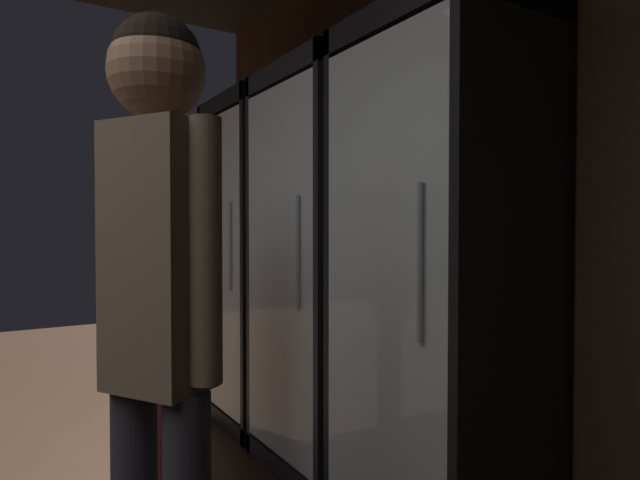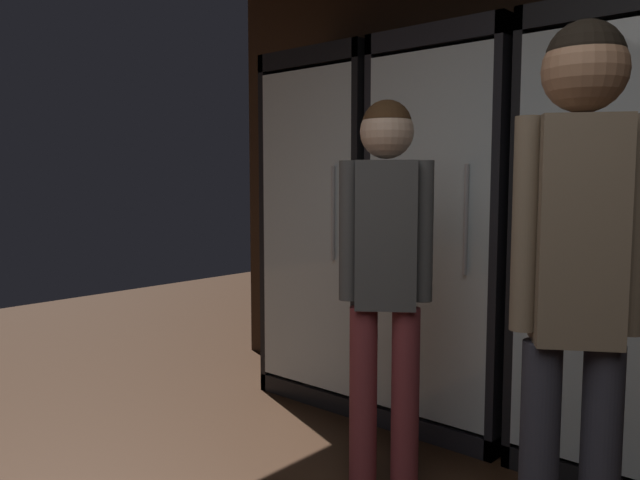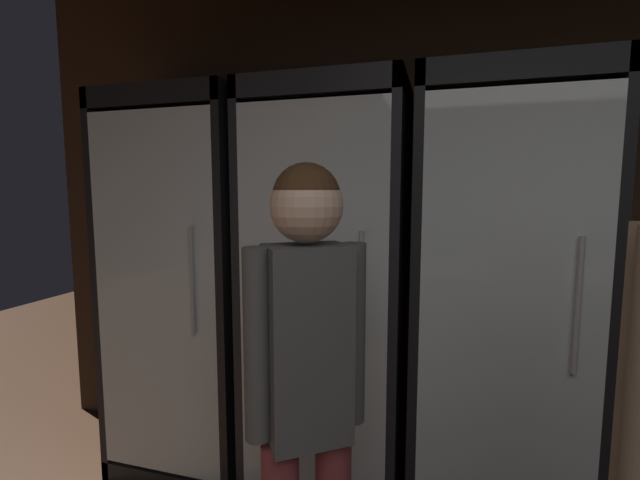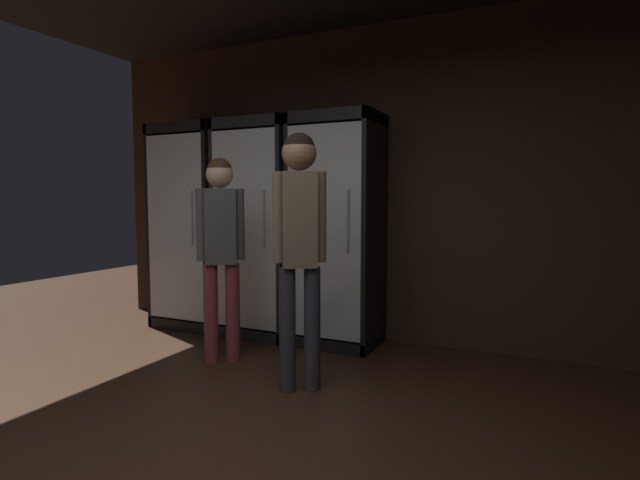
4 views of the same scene
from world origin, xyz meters
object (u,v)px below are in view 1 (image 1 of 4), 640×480
(cooler_left, at_px, (334,273))
(shopper_far, at_px, (159,290))
(cooler_center, at_px, (446,288))
(shopper_near, at_px, (172,289))
(cooler_far_left, at_px, (266,263))

(cooler_left, height_order, shopper_far, cooler_left)
(cooler_center, distance_m, shopper_near, 1.07)
(cooler_left, relative_size, cooler_center, 1.00)
(cooler_center, relative_size, shopper_near, 1.26)
(cooler_left, distance_m, cooler_center, 0.78)
(cooler_far_left, height_order, cooler_left, same)
(shopper_near, height_order, shopper_far, shopper_far)
(cooler_far_left, height_order, cooler_center, same)
(cooler_left, bearing_deg, shopper_near, -79.52)
(cooler_left, xyz_separation_m, cooler_center, (0.78, -0.00, 0.00))
(cooler_center, height_order, shopper_far, cooler_center)
(shopper_far, bearing_deg, shopper_near, 162.05)
(shopper_near, distance_m, shopper_far, 0.88)
(cooler_far_left, relative_size, shopper_far, 1.18)
(cooler_far_left, height_order, shopper_far, cooler_far_left)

